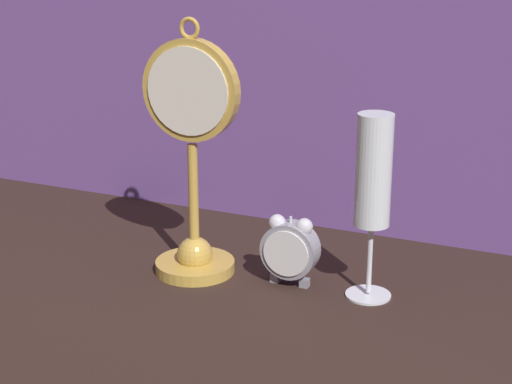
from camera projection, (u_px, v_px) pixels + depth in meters
name	position (u px, v px, depth m)	size (l,w,h in m)	color
ground_plane	(231.00, 305.00, 1.12)	(4.00, 4.00, 0.00)	black
pocket_watch_on_stand	(193.00, 171.00, 1.17)	(0.14, 0.11, 0.36)	gold
alarm_clock_twin_bell	(290.00, 247.00, 1.16)	(0.08, 0.03, 0.10)	gray
champagne_flute	(373.00, 183.00, 1.09)	(0.06, 0.06, 0.25)	silver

